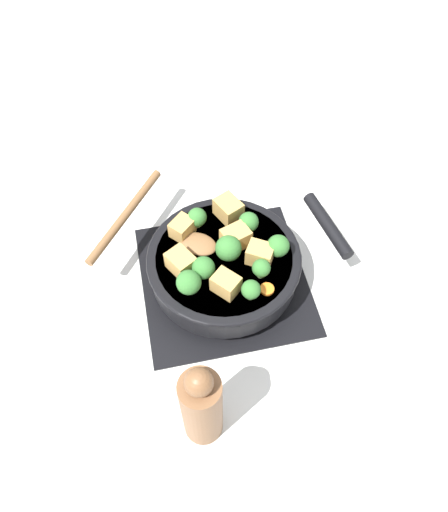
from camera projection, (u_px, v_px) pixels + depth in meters
The scene contains 21 objects.
ground_plane at pixel (224, 280), 0.96m from camera, with size 2.40×2.40×0.00m, color silver.
front_burner_grate at pixel (224, 277), 0.95m from camera, with size 0.31×0.31×0.03m.
skillet_pan at pixel (225, 263), 0.91m from camera, with size 0.38×0.28×0.06m.
wooden_spoon at pixel (156, 227), 0.92m from camera, with size 0.24×0.23×0.02m.
tofu_cube_center_large at pixel (260, 254), 0.87m from camera, with size 0.04×0.04×0.04m, color tan.
tofu_cube_near_handle at pixel (226, 284), 0.84m from camera, with size 0.04×0.03×0.03m, color tan.
tofu_cube_east_chunk at pixel (236, 238), 0.89m from camera, with size 0.05×0.04×0.04m, color tan.
tofu_cube_west_chunk at pixel (181, 262), 0.86m from camera, with size 0.05×0.04×0.04m, color tan.
tofu_cube_back_piece at pixel (182, 228), 0.91m from camera, with size 0.04×0.03×0.03m, color tan.
tofu_cube_front_piece at pixel (228, 209), 0.93m from camera, with size 0.05×0.04×0.04m, color tan.
broccoli_floret_near_spoon at pixel (203, 268), 0.85m from camera, with size 0.04×0.04×0.05m.
broccoli_floret_center_top at pixel (228, 248), 0.87m from camera, with size 0.05×0.05×0.05m.
broccoli_floret_east_rim at pixel (278, 246), 0.87m from camera, with size 0.04×0.04×0.05m.
broccoli_floret_west_rim at pixel (197, 217), 0.91m from camera, with size 0.04×0.04×0.04m.
broccoli_floret_north_edge at pixel (189, 283), 0.83m from camera, with size 0.04×0.04×0.05m.
broccoli_floret_south_cluster at pixel (261, 268), 0.85m from camera, with size 0.03×0.03×0.04m.
broccoli_floret_mid_floret at pixel (248, 222), 0.90m from camera, with size 0.04×0.04×0.04m.
broccoli_floret_small_inner at pixel (251, 290), 0.82m from camera, with size 0.03×0.03×0.04m.
carrot_slice_orange_thin at pixel (267, 289), 0.85m from camera, with size 0.02×0.02×0.01m, color orange.
carrot_slice_near_center at pixel (268, 246), 0.90m from camera, with size 0.03×0.03×0.01m, color orange.
pepper_mill at pixel (201, 406), 0.72m from camera, with size 0.06×0.06×0.21m.
Camera 1 is at (-0.11, -0.50, 0.81)m, focal length 35.00 mm.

